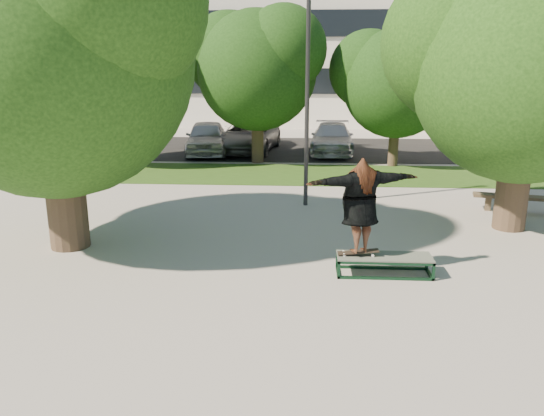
# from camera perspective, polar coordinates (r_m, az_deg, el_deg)

# --- Properties ---
(ground) EXTENTS (120.00, 120.00, 0.00)m
(ground) POSITION_cam_1_polar(r_m,az_deg,el_deg) (10.62, -1.83, -6.37)
(ground) COLOR #9C968F
(ground) RESTS_ON ground
(grass_strip) EXTENTS (30.00, 4.00, 0.02)m
(grass_strip) POSITION_cam_1_polar(r_m,az_deg,el_deg) (19.73, 3.62, 3.64)
(grass_strip) COLOR #234012
(grass_strip) RESTS_ON ground
(asphalt_strip) EXTENTS (40.00, 8.00, 0.01)m
(asphalt_strip) POSITION_cam_1_polar(r_m,az_deg,el_deg) (26.16, 1.42, 6.43)
(asphalt_strip) COLOR black
(asphalt_strip) RESTS_ON ground
(tree_left) EXTENTS (6.96, 5.95, 7.12)m
(tree_left) POSITION_cam_1_polar(r_m,az_deg,el_deg) (12.15, -23.01, 16.47)
(tree_left) COLOR #38281E
(tree_left) RESTS_ON ground
(tree_right) EXTENTS (6.24, 5.33, 6.51)m
(tree_right) POSITION_cam_1_polar(r_m,az_deg,el_deg) (13.87, 25.40, 14.52)
(tree_right) COLOR #38281E
(tree_right) RESTS_ON ground
(bg_tree_left) EXTENTS (5.28, 4.51, 5.77)m
(bg_tree_left) POSITION_cam_1_polar(r_m,az_deg,el_deg) (22.24, -16.74, 13.98)
(bg_tree_left) COLOR #38281E
(bg_tree_left) RESTS_ON ground
(bg_tree_mid) EXTENTS (5.76, 4.92, 6.24)m
(bg_tree_mid) POSITION_cam_1_polar(r_m,az_deg,el_deg) (22.03, -1.81, 15.32)
(bg_tree_mid) COLOR #38281E
(bg_tree_mid) RESTS_ON ground
(bg_tree_right) EXTENTS (5.04, 4.31, 5.43)m
(bg_tree_right) POSITION_cam_1_polar(r_m,az_deg,el_deg) (21.71, 13.14, 13.57)
(bg_tree_right) COLOR #38281E
(bg_tree_right) RESTS_ON ground
(lamppost) EXTENTS (0.25, 0.15, 6.11)m
(lamppost) POSITION_cam_1_polar(r_m,az_deg,el_deg) (14.87, 3.82, 12.16)
(lamppost) COLOR #2D2D30
(lamppost) RESTS_ON ground
(office_building) EXTENTS (30.00, 14.12, 16.00)m
(office_building) POSITION_cam_1_polar(r_m,az_deg,el_deg) (42.14, -0.54, 20.54)
(office_building) COLOR silver
(office_building) RESTS_ON ground
(grind_box) EXTENTS (1.80, 0.60, 0.38)m
(grind_box) POSITION_cam_1_polar(r_m,az_deg,el_deg) (10.42, 11.94, -6.00)
(grind_box) COLOR #10311D
(grind_box) RESTS_ON ground
(skater_rig) EXTENTS (2.29, 1.33, 1.88)m
(skater_rig) POSITION_cam_1_polar(r_m,az_deg,el_deg) (10.01, 9.46, 0.25)
(skater_rig) COLOR white
(skater_rig) RESTS_ON grind_box
(bench) EXTENTS (3.08, 1.10, 0.47)m
(bench) POSITION_cam_1_polar(r_m,az_deg,el_deg) (15.99, 26.27, 0.85)
(bench) COLOR brown
(bench) RESTS_ON ground
(car_silver_a) EXTENTS (2.31, 4.63, 1.52)m
(car_silver_a) POSITION_cam_1_polar(r_m,az_deg,el_deg) (24.51, -7.02, 7.53)
(car_silver_a) COLOR #AAAAAF
(car_silver_a) RESTS_ON asphalt_strip
(car_dark) EXTENTS (1.66, 4.07, 1.31)m
(car_dark) POSITION_cam_1_polar(r_m,az_deg,el_deg) (26.66, -1.78, 8.00)
(car_dark) COLOR black
(car_dark) RESTS_ON asphalt_strip
(car_grey) EXTENTS (2.99, 5.43, 1.44)m
(car_grey) POSITION_cam_1_polar(r_m,az_deg,el_deg) (25.08, -2.63, 7.71)
(car_grey) COLOR #5D5D62
(car_grey) RESTS_ON asphalt_strip
(car_silver_b) EXTENTS (2.13, 4.76, 1.36)m
(car_silver_b) POSITION_cam_1_polar(r_m,az_deg,el_deg) (24.80, 6.47, 7.45)
(car_silver_b) COLOR #B9B9BE
(car_silver_b) RESTS_ON asphalt_strip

